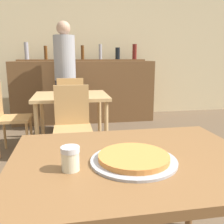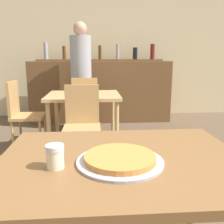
# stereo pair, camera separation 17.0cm
# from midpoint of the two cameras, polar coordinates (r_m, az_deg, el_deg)

# --- Properties ---
(wall_back) EXTENTS (8.00, 0.05, 2.80)m
(wall_back) POSITION_cam_midpoint_polar(r_m,az_deg,el_deg) (5.26, -1.93, 14.58)
(wall_back) COLOR beige
(wall_back) RESTS_ON ground_plane
(dining_table_near) EXTENTS (1.17, 0.89, 0.74)m
(dining_table_near) POSITION_cam_midpoint_polar(r_m,az_deg,el_deg) (1.24, 6.37, -13.45)
(dining_table_near) COLOR brown
(dining_table_near) RESTS_ON ground_plane
(dining_table_far) EXTENTS (0.93, 0.77, 0.73)m
(dining_table_far) POSITION_cam_midpoint_polar(r_m,az_deg,el_deg) (3.27, -5.03, 2.50)
(dining_table_far) COLOR tan
(dining_table_far) RESTS_ON ground_plane
(bar_counter) EXTENTS (2.60, 0.56, 1.13)m
(bar_counter) POSITION_cam_midpoint_polar(r_m,az_deg,el_deg) (4.79, -1.61, 4.79)
(bar_counter) COLOR brown
(bar_counter) RESTS_ON ground_plane
(bar_back_shelf) EXTENTS (2.39, 0.24, 0.34)m
(bar_back_shelf) POSITION_cam_midpoint_polar(r_m,az_deg,el_deg) (4.89, -1.43, 12.41)
(bar_back_shelf) COLOR brown
(bar_back_shelf) RESTS_ON bar_counter
(chair_far_side_front) EXTENTS (0.40, 0.40, 0.91)m
(chair_far_side_front) POSITION_cam_midpoint_polar(r_m,az_deg,el_deg) (2.75, -5.12, -1.94)
(chair_far_side_front) COLOR tan
(chair_far_side_front) RESTS_ON ground_plane
(chair_far_side_back) EXTENTS (0.40, 0.40, 0.91)m
(chair_far_side_back) POSITION_cam_midpoint_polar(r_m,az_deg,el_deg) (3.84, -4.89, 2.18)
(chair_far_side_back) COLOR tan
(chair_far_side_back) RESTS_ON ground_plane
(chair_far_side_left) EXTENTS (0.40, 0.40, 0.91)m
(chair_far_side_left) POSITION_cam_midpoint_polar(r_m,az_deg,el_deg) (3.40, -18.56, 0.23)
(chair_far_side_left) COLOR tan
(chair_far_side_left) RESTS_ON ground_plane
(pizza_tray) EXTENTS (0.39, 0.39, 0.04)m
(pizza_tray) POSITION_cam_midpoint_polar(r_m,az_deg,el_deg) (1.15, 6.18, -10.79)
(pizza_tray) COLOR #A3A3A8
(pizza_tray) RESTS_ON dining_table_near
(cheese_shaker) EXTENTS (0.08, 0.08, 0.10)m
(cheese_shaker) POSITION_cam_midpoint_polar(r_m,az_deg,el_deg) (1.09, -8.51, -10.09)
(cheese_shaker) COLOR beige
(cheese_shaker) RESTS_ON dining_table_near
(person_standing) EXTENTS (0.34, 0.34, 1.76)m
(person_standing) POSITION_cam_midpoint_polar(r_m,az_deg,el_deg) (4.17, -5.91, 8.97)
(person_standing) COLOR #2D2D38
(person_standing) RESTS_ON ground_plane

